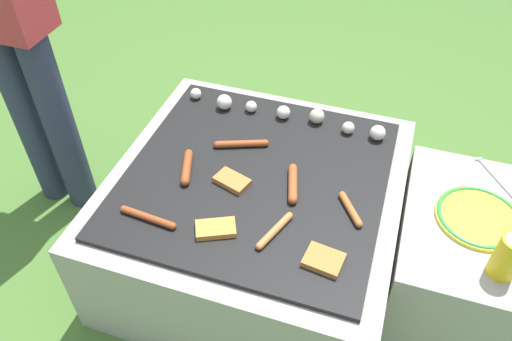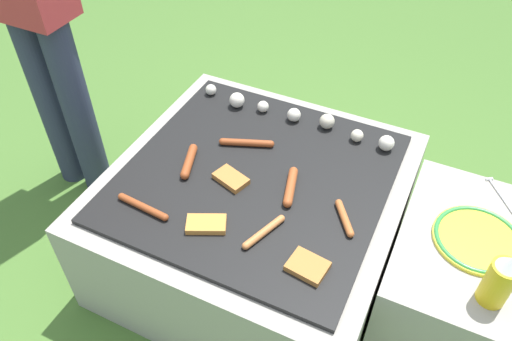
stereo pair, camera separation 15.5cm
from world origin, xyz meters
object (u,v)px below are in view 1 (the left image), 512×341
sausage_front_center (187,167)px  plate_colorful (479,217)px  fork_utensil (493,175)px  condiment_bottle (509,254)px

sausage_front_center → plate_colorful: (0.95, 0.08, -0.01)m
sausage_front_center → fork_utensil: bearing=16.8°
plate_colorful → condiment_bottle: 0.21m
plate_colorful → fork_utensil: 0.22m
sausage_front_center → plate_colorful: size_ratio=0.61×
sausage_front_center → condiment_bottle: size_ratio=0.89×
plate_colorful → fork_utensil: (0.05, 0.22, -0.01)m
sausage_front_center → plate_colorful: 0.95m
sausage_front_center → plate_colorful: sausage_front_center is taller
sausage_front_center → condiment_bottle: bearing=-6.0°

